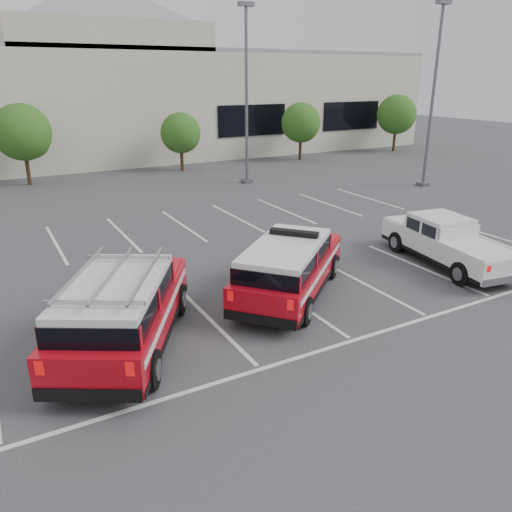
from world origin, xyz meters
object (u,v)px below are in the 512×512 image
at_px(light_pole_mid, 246,96).
at_px(light_pole_right, 433,97).
at_px(tree_far_right, 397,116).
at_px(ladder_suv, 123,316).
at_px(white_pickup, 446,246).
at_px(fire_chief_suv, 289,271).
at_px(convention_building, 78,97).
at_px(tree_right, 302,124).
at_px(tree_mid_right, 182,134).
at_px(tree_mid_left, 24,134).

relative_size(light_pole_mid, light_pole_right, 1.00).
bearing_deg(tree_far_right, ladder_suv, -143.42).
bearing_deg(white_pickup, tree_far_right, 58.71).
height_order(fire_chief_suv, ladder_suv, ladder_suv).
height_order(convention_building, light_pole_right, convention_building).
xyz_separation_m(light_pole_mid, ladder_suv, (-12.12, -16.37, -4.31)).
bearing_deg(light_pole_mid, tree_right, 36.77).
bearing_deg(tree_mid_right, light_pole_right, -47.83).
bearing_deg(tree_mid_right, light_pole_mid, -72.48).
bearing_deg(fire_chief_suv, tree_right, 104.13).
height_order(convention_building, fire_chief_suv, convention_building).
height_order(tree_mid_left, white_pickup, tree_mid_left).
height_order(convention_building, tree_right, convention_building).
bearing_deg(fire_chief_suv, light_pole_mid, 114.95).
distance_m(tree_mid_left, white_pickup, 24.97).
distance_m(tree_mid_left, light_pole_mid, 13.53).
relative_size(tree_mid_left, white_pickup, 0.87).
height_order(light_pole_right, ladder_suv, light_pole_right).
bearing_deg(white_pickup, ladder_suv, -169.60).
xyz_separation_m(tree_far_right, ladder_suv, (-30.21, -22.42, -2.17)).
height_order(light_pole_right, fire_chief_suv, light_pole_right).
bearing_deg(tree_right, tree_mid_left, 180.00).
relative_size(light_pole_right, white_pickup, 1.84).
bearing_deg(tree_mid_right, tree_mid_left, 180.00).
height_order(tree_right, white_pickup, tree_right).
bearing_deg(light_pole_right, tree_far_right, 52.96).
bearing_deg(white_pickup, light_pole_right, 55.35).
distance_m(tree_far_right, fire_chief_suv, 33.23).
xyz_separation_m(light_pole_right, ladder_suv, (-21.12, -10.37, -4.31)).
relative_size(tree_mid_left, fire_chief_suv, 0.88).
xyz_separation_m(light_pole_right, fire_chief_suv, (-15.93, -9.70, -4.39)).
bearing_deg(convention_building, tree_mid_right, -63.43).
relative_size(tree_mid_right, tree_right, 0.90).
bearing_deg(ladder_suv, tree_mid_left, 119.64).
bearing_deg(fire_chief_suv, convention_building, 138.56).
height_order(tree_mid_left, light_pole_mid, light_pole_mid).
relative_size(tree_right, white_pickup, 0.79).
xyz_separation_m(tree_mid_right, tree_right, (10.00, 0.00, 0.27)).
height_order(tree_mid_left, tree_mid_right, tree_mid_left).
bearing_deg(convention_building, ladder_suv, -99.34).
bearing_deg(tree_far_right, tree_right, -180.00).
xyz_separation_m(tree_mid_left, tree_right, (20.00, -0.00, -0.27)).
height_order(tree_mid_right, white_pickup, tree_mid_right).
xyz_separation_m(convention_building, light_pole_right, (15.82, -21.86, 0.47)).
relative_size(convention_building, tree_mid_left, 12.38).
relative_size(tree_right, light_pole_right, 0.43).
bearing_deg(tree_far_right, tree_mid_left, 180.00).
relative_size(tree_mid_left, light_pole_right, 0.47).
height_order(tree_mid_left, tree_right, tree_mid_left).
height_order(light_pole_mid, ladder_suv, light_pole_mid).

